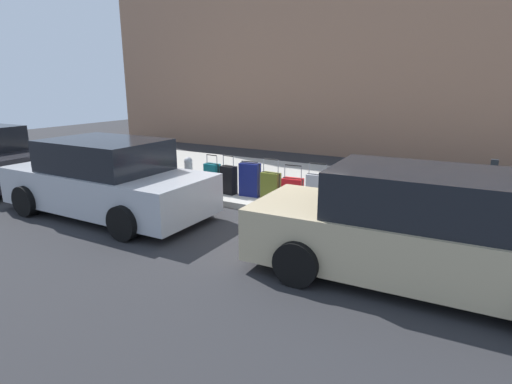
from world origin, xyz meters
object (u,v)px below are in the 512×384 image
Objects in this scene: bollard_post at (162,168)px; parking_meter at (491,184)px; suitcase_black_8 at (229,180)px; parked_car_beige_0 at (424,232)px; suitcase_red_5 at (293,191)px; suitcase_teal_9 at (212,177)px; suitcase_olive_6 at (271,186)px; suitcase_maroon_3 at (342,195)px; suitcase_black_1 at (396,202)px; fire_hydrant at (189,171)px; suitcase_navy_7 at (250,180)px; suitcase_navy_0 at (426,209)px; parked_car_silver_1 at (107,180)px; suitcase_teal_2 at (368,200)px; suitcase_silver_4 at (317,191)px.

parking_meter reaches higher than bollard_post.
suitcase_black_8 is 5.15m from parked_car_beige_0.
suitcase_red_5 is 1.66m from suitcase_black_8.
suitcase_olive_6 is at bearing -179.51° from suitcase_teal_9.
suitcase_black_1 is at bearing 176.22° from suitcase_maroon_3.
fire_hydrant is (5.06, -0.03, 0.05)m from suitcase_black_1.
fire_hydrant is at bearing 1.41° from suitcase_navy_7.
suitcase_maroon_3 is 0.93× the size of suitcase_black_8.
parked_car_silver_1 is at bearing 21.33° from suitcase_navy_0.
parked_car_silver_1 reaches higher than fire_hydrant.
suitcase_maroon_3 reaches higher than suitcase_red_5.
suitcase_navy_7 is at bearing -0.11° from suitcase_maroon_3.
parked_car_silver_1 is at bearing 19.88° from parking_meter.
parked_car_silver_1 is (4.83, 2.27, 0.30)m from suitcase_teal_2.
suitcase_navy_7 is 0.54m from suitcase_black_8.
suitcase_teal_2 is 1.06× the size of bollard_post.
suitcase_red_5 is at bearing -179.93° from suitcase_black_8.
suitcase_navy_7 is 4.71m from parked_car_beige_0.
suitcase_teal_9 is at bearing -175.05° from bollard_post.
suitcase_teal_2 is at bearing -178.12° from bollard_post.
suitcase_silver_4 is (1.62, 0.00, 0.01)m from suitcase_black_1.
suitcase_olive_6 is at bearing -3.15° from suitcase_red_5.
parked_car_beige_0 is at bearing 73.86° from parking_meter.
suitcase_black_8 is at bearing -125.10° from parked_car_silver_1.
suitcase_black_8 is at bearing 0.13° from suitcase_silver_4.
suitcase_teal_9 is 0.71× the size of parking_meter.
parked_car_silver_1 is (6.92, 2.50, -0.22)m from parking_meter.
suitcase_black_1 is at bearing 179.62° from fire_hydrant.
suitcase_navy_0 is at bearing -179.31° from suitcase_maroon_3.
suitcase_navy_0 is 0.76× the size of fire_hydrant.
parked_car_beige_0 is (-4.64, 2.21, 0.28)m from suitcase_black_8.
suitcase_teal_9 is at bearing -0.45° from suitcase_red_5.
suitcase_maroon_3 is at bearing -171.85° from suitcase_silver_4.
suitcase_black_1 is 0.15× the size of parked_car_beige_0.
bollard_post reaches higher than suitcase_navy_7.
parked_car_beige_0 is at bearing 129.74° from suitcase_maroon_3.
parking_meter is (-6.59, -0.25, 0.43)m from fire_hydrant.
parked_car_silver_1 is (3.21, 2.21, 0.32)m from suitcase_red_5.
parked_car_beige_0 is at bearing 154.53° from suitcase_black_8.
suitcase_teal_2 is 1.11× the size of suitcase_navy_7.
suitcase_maroon_3 is 1.05× the size of suitcase_navy_7.
suitcase_red_5 is (1.08, 0.08, -0.04)m from suitcase_maroon_3.
suitcase_silver_4 is 1.10× the size of bollard_post.
suitcase_navy_7 is at bearing -175.57° from bollard_post.
suitcase_teal_2 is at bearing -179.72° from fire_hydrant.
suitcase_silver_4 is at bearing -179.69° from suitcase_red_5.
fire_hydrant is (1.23, -0.04, 0.07)m from suitcase_black_8.
suitcase_red_5 is 0.96× the size of suitcase_teal_9.
suitcase_black_1 is at bearing -179.93° from suitcase_silver_4.
suitcase_maroon_3 is at bearing -179.44° from fire_hydrant.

